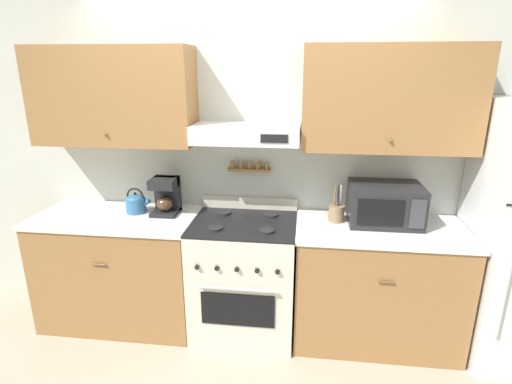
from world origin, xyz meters
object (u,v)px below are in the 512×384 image
object	(u,v)px
microwave	(385,204)
stove_range	(245,276)
utensil_crock	(336,212)
coffee_maker	(166,195)
tea_kettle	(136,203)

from	to	relation	value
microwave	stove_range	bearing A→B (deg)	-173.73
stove_range	utensil_crock	distance (m)	0.87
stove_range	coffee_maker	bearing A→B (deg)	169.27
tea_kettle	microwave	xyz separation A→B (m)	(1.90, 0.02, 0.07)
tea_kettle	coffee_maker	size ratio (longest dim) A/B	0.71
utensil_crock	tea_kettle	bearing A→B (deg)	-180.00
coffee_maker	microwave	distance (m)	1.66
coffee_maker	microwave	size ratio (longest dim) A/B	0.56
microwave	utensil_crock	bearing A→B (deg)	-177.04
coffee_maker	utensil_crock	bearing A→B (deg)	-1.11
tea_kettle	microwave	world-z (taller)	microwave
coffee_maker	microwave	world-z (taller)	microwave
stove_range	utensil_crock	world-z (taller)	utensil_crock
tea_kettle	utensil_crock	bearing A→B (deg)	0.00
stove_range	coffee_maker	world-z (taller)	coffee_maker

